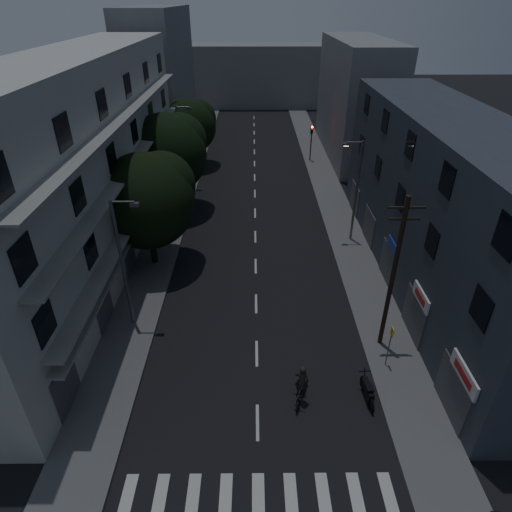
{
  "coord_description": "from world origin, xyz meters",
  "views": [
    {
      "loc": [
        -0.16,
        -10.98,
        17.0
      ],
      "look_at": [
        0.0,
        12.0,
        3.0
      ],
      "focal_mm": 30.0,
      "sensor_mm": 36.0,
      "label": 1
    }
  ],
  "objects_px": {
    "motorcycle": "(368,391)",
    "cyclist": "(301,390)",
    "utility_pole": "(393,273)",
    "bus_stop_sign": "(390,340)"
  },
  "relations": [
    {
      "from": "bus_stop_sign",
      "to": "cyclist",
      "type": "height_order",
      "value": "bus_stop_sign"
    },
    {
      "from": "utility_pole",
      "to": "cyclist",
      "type": "xyz_separation_m",
      "value": [
        -4.89,
        -3.97,
        -4.08
      ]
    },
    {
      "from": "utility_pole",
      "to": "motorcycle",
      "type": "relative_size",
      "value": 4.27
    },
    {
      "from": "utility_pole",
      "to": "cyclist",
      "type": "relative_size",
      "value": 3.87
    },
    {
      "from": "bus_stop_sign",
      "to": "utility_pole",
      "type": "bearing_deg",
      "value": 85.44
    },
    {
      "from": "motorcycle",
      "to": "cyclist",
      "type": "distance_m",
      "value": 3.27
    },
    {
      "from": "motorcycle",
      "to": "cyclist",
      "type": "bearing_deg",
      "value": 178.1
    },
    {
      "from": "bus_stop_sign",
      "to": "motorcycle",
      "type": "relative_size",
      "value": 1.2
    },
    {
      "from": "utility_pole",
      "to": "bus_stop_sign",
      "type": "bearing_deg",
      "value": -94.56
    },
    {
      "from": "utility_pole",
      "to": "motorcycle",
      "type": "xyz_separation_m",
      "value": [
        -1.63,
        -3.87,
        -4.33
      ]
    }
  ]
}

